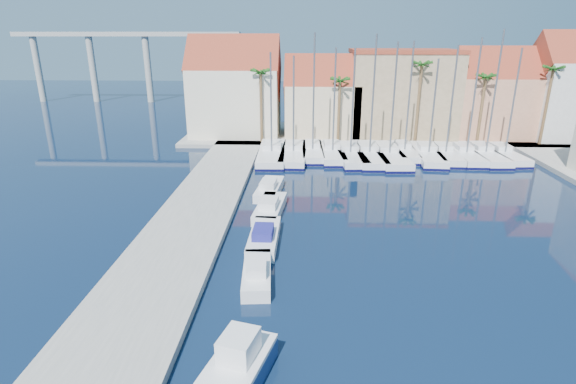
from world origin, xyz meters
name	(u,v)px	position (x,y,z in m)	size (l,w,h in m)	color
ground	(310,369)	(0.00, 0.00, 0.00)	(260.00, 260.00, 0.00)	black
quay_west	(184,232)	(-9.00, 13.50, 0.25)	(6.00, 77.00, 0.50)	gray
shore_north	(377,135)	(10.00, 48.00, 0.25)	(54.00, 16.00, 0.50)	gray
fishing_boat	(229,382)	(-3.25, -1.70, 0.73)	(3.73, 6.63, 2.20)	navy
motorboat_west_0	(257,273)	(-3.07, 7.36, 0.51)	(1.98, 5.15, 1.40)	white
motorboat_west_1	(264,237)	(-3.10, 12.44, 0.51)	(2.01, 6.02, 1.40)	white
motorboat_west_2	(270,207)	(-3.11, 18.05, 0.51)	(2.52, 6.22, 1.40)	white
motorboat_west_3	(269,188)	(-3.53, 22.89, 0.51)	(2.48, 6.09, 1.40)	white
sailboat_0	(272,153)	(-4.20, 35.68, 0.56)	(3.36, 11.85, 12.05)	white
sailboat_1	(294,153)	(-1.62, 35.75, 0.56)	(3.33, 11.31, 11.68)	white
sailboat_2	(312,151)	(0.61, 36.73, 0.62)	(2.68, 9.42, 14.07)	white
sailboat_3	(332,152)	(2.96, 36.36, 0.58)	(3.02, 10.13, 12.53)	white
sailboat_4	(349,154)	(4.94, 35.50, 0.57)	(3.75, 11.14, 12.51)	white
sailboat_5	(369,154)	(7.19, 35.63, 0.58)	(3.31, 11.67, 13.92)	white
sailboat_6	(388,155)	(9.44, 35.41, 0.57)	(3.71, 11.95, 13.16)	white
sailboat_7	(404,151)	(11.53, 36.92, 0.62)	(2.46, 8.77, 13.21)	white
sailboat_8	(427,154)	(14.12, 35.84, 0.56)	(3.46, 10.63, 11.38)	white
sailboat_9	(444,154)	(16.12, 35.99, 0.60)	(2.83, 9.40, 12.81)	white
sailboat_10	(465,154)	(18.45, 35.85, 0.61)	(2.53, 9.31, 13.58)	white
sailboat_11	(484,154)	(20.73, 36.19, 0.61)	(3.02, 10.37, 14.44)	white
sailboat_12	(502,154)	(22.91, 36.14, 0.60)	(3.17, 9.29, 12.51)	white
building_0	(236,91)	(-10.00, 47.00, 6.52)	(12.30, 9.00, 13.50)	beige
building_1	(322,100)	(2.00, 47.00, 5.30)	(10.30, 8.00, 11.00)	beige
building_2	(401,92)	(13.00, 48.00, 6.26)	(14.20, 10.20, 11.50)	#99835E
building_3	(491,97)	(25.00, 47.00, 5.86)	(10.30, 8.00, 12.00)	tan
building_4	(564,90)	(34.00, 46.00, 6.97)	(8.30, 8.00, 14.00)	silver
palm_0	(260,75)	(-6.00, 42.00, 9.08)	(2.60, 2.60, 10.15)	brown
palm_1	(340,83)	(4.00, 42.00, 8.14)	(2.60, 2.60, 9.15)	brown
palm_2	(422,67)	(14.00, 42.00, 10.02)	(2.60, 2.60, 11.15)	brown
palm_3	(486,79)	(22.00, 42.00, 8.61)	(2.60, 2.60, 9.65)	brown
palm_4	(553,72)	(30.00, 42.00, 9.55)	(2.60, 2.60, 10.65)	brown
viaduct	(123,53)	(-39.07, 82.00, 10.25)	(48.00, 2.20, 14.45)	#9E9E99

